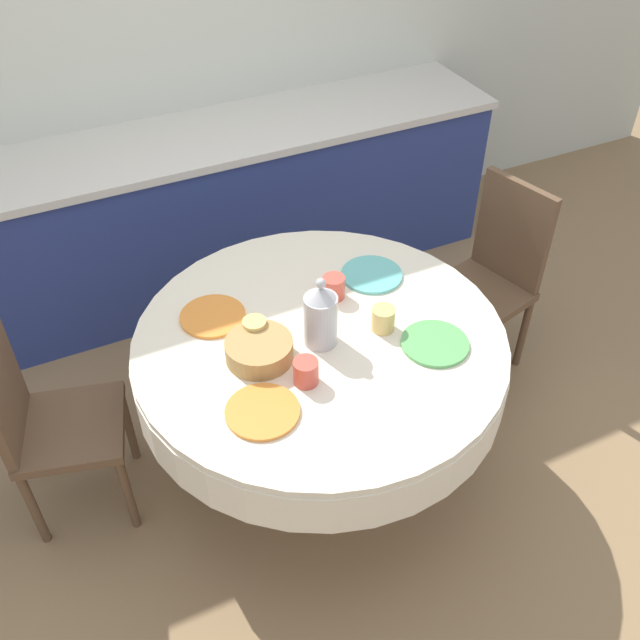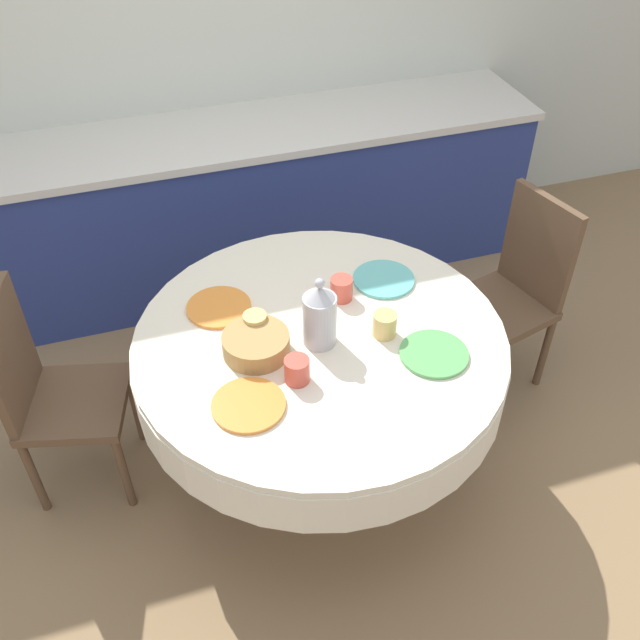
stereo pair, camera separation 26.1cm
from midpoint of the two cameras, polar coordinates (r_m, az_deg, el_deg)
ground_plane at (r=3.21m, az=2.37°, el=-11.19°), size 12.00×12.00×0.00m
wall_back at (r=3.89m, az=-6.71°, el=22.25°), size 7.00×0.05×2.60m
kitchen_counter at (r=3.96m, az=-4.66°, el=9.05°), size 3.24×0.64×0.90m
dining_table at (r=2.75m, az=2.72°, el=-3.27°), size 1.42×1.42×0.74m
chair_left at (r=3.39m, az=17.51°, el=2.45°), size 0.49×0.49×0.96m
chair_right at (r=2.92m, az=-18.53°, el=-5.35°), size 0.49×0.49×0.96m
plate_near_left at (r=2.41m, az=-2.65°, el=-6.96°), size 0.25×0.25×0.01m
cup_near_left at (r=2.47m, az=1.17°, el=-4.18°), size 0.09×0.09×0.09m
plate_near_right at (r=2.64m, az=11.93°, el=-2.80°), size 0.25×0.25×0.01m
cup_near_right at (r=2.67m, az=8.00°, el=-0.48°), size 0.09×0.09×0.09m
plate_far_left at (r=2.79m, az=-5.47°, el=0.91°), size 0.25×0.25×0.01m
cup_far_left at (r=2.64m, az=-2.40°, el=-0.51°), size 0.09×0.09×0.09m
plate_far_right at (r=2.94m, az=7.65°, el=3.15°), size 0.25×0.25×0.01m
cup_far_right at (r=2.81m, az=4.39°, el=2.41°), size 0.09×0.09×0.09m
coffee_carafe at (r=2.56m, az=2.89°, el=0.22°), size 0.12×0.12×0.29m
bread_basket at (r=2.58m, az=-2.26°, el=-2.06°), size 0.25×0.25×0.08m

